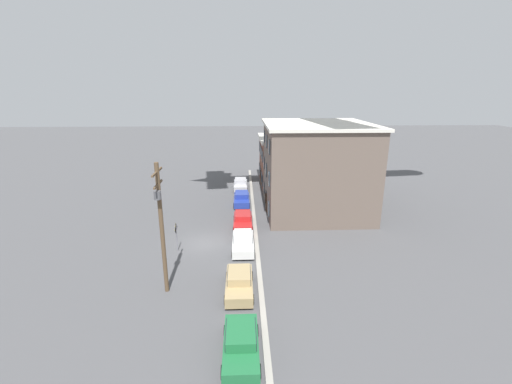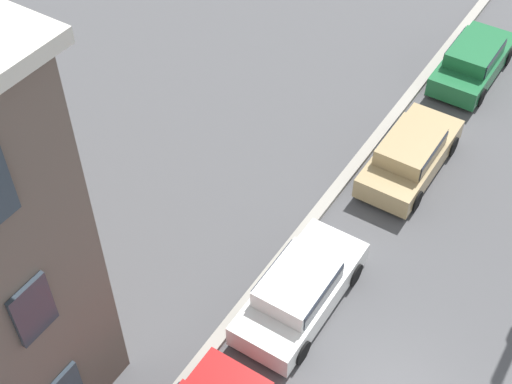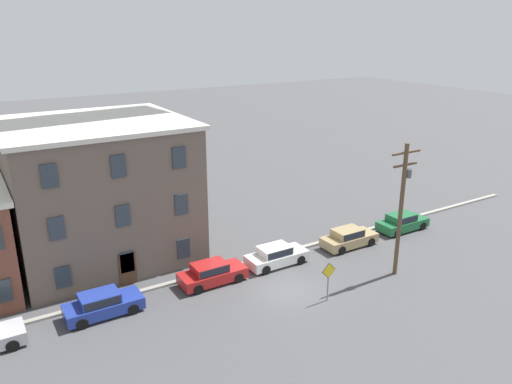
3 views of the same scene
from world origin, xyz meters
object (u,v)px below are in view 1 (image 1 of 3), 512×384
Objects in this scene: car_blue at (242,198)px; utility_pole at (161,223)px; car_silver at (241,184)px; car_green at (241,342)px; caution_sign at (176,232)px; car_tan at (239,281)px; car_white at (243,241)px; car_red at (243,220)px.

utility_pole is (18.30, -5.14, 4.32)m from car_blue.
utility_pole is (24.73, -4.97, 4.32)m from car_silver.
caution_sign is (-12.20, -5.49, 0.96)m from car_green.
car_tan is 1.00× the size of car_green.
car_white is (12.09, 0.12, 0.00)m from car_blue.
car_blue is (6.43, 0.16, 0.00)m from car_silver.
car_red is 11.39m from car_tan.
caution_sign is (18.56, -5.35, 0.96)m from car_silver.
car_green is (30.76, 0.14, 0.00)m from car_silver.
utility_pole reaches higher than car_green.
car_blue is 19.50m from utility_pole.
car_silver is at bearing -178.80° from car_red.
car_tan is at bearing -1.40° from car_red.
caution_sign reaches higher than car_green.
utility_pole reaches higher than car_white.
caution_sign reaches higher than car_red.
car_blue is 12.09m from car_white.
car_silver is 1.00× the size of car_green.
car_white is 1.00× the size of car_green.
caution_sign reaches higher than car_blue.
car_white is at bearing 90.45° from caution_sign.
car_red is 1.00× the size of car_green.
utility_pole is (6.17, 0.38, 3.37)m from caution_sign.
car_white is 6.40m from car_tan.
car_silver is 19.34m from caution_sign.
car_tan is 6.60m from utility_pole.
caution_sign is at bearing -176.50° from utility_pole.
car_green is at bearing 40.32° from utility_pole.
utility_pole is at bearing -92.00° from car_tan.
car_green is at bearing -0.47° from car_red.
car_green is at bearing 1.33° from car_tan.
car_red is 7.62m from caution_sign.
car_blue and car_red have the same top height.
caution_sign is 0.28× the size of utility_pole.
car_green is at bearing -0.68° from car_white.
caution_sign is (-6.35, -5.36, 0.96)m from car_tan.
car_blue is 1.73× the size of caution_sign.
car_tan is (11.39, -0.28, 0.00)m from car_red.
car_silver and car_white have the same top height.
car_white is 9.22m from utility_pole.
caution_sign is at bearing -89.55° from car_white.
car_tan is (6.39, -0.28, 0.00)m from car_white.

